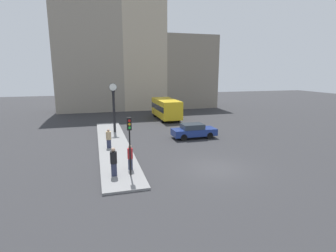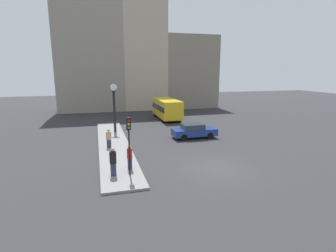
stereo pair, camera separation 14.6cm
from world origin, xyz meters
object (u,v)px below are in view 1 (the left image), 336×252
(traffic_light_near, at_px, (129,134))
(bus_distant, at_px, (166,108))
(pedestrian_black_jacket, at_px, (114,162))
(pedestrian_red_top, at_px, (130,157))
(sedan_car, at_px, (194,131))
(street_clock, at_px, (114,107))
(pedestrian_tan_coat, at_px, (109,139))

(traffic_light_near, bearing_deg, bus_distant, 68.49)
(bus_distant, bearing_deg, pedestrian_black_jacket, -114.31)
(pedestrian_red_top, bearing_deg, traffic_light_near, -97.15)
(sedan_car, distance_m, pedestrian_red_top, 10.09)
(traffic_light_near, relative_size, street_clock, 0.71)
(traffic_light_near, relative_size, pedestrian_black_jacket, 2.03)
(street_clock, height_order, pedestrian_tan_coat, street_clock)
(bus_distant, bearing_deg, sedan_car, -90.83)
(sedan_car, bearing_deg, pedestrian_black_jacket, -136.26)
(sedan_car, distance_m, bus_distant, 10.75)
(street_clock, height_order, pedestrian_black_jacket, street_clock)
(sedan_car, xyz_separation_m, pedestrian_red_top, (-7.15, -7.12, 0.25))
(pedestrian_red_top, bearing_deg, pedestrian_tan_coat, 101.15)
(traffic_light_near, relative_size, pedestrian_red_top, 2.21)
(bus_distant, relative_size, traffic_light_near, 1.94)
(sedan_car, relative_size, pedestrian_red_top, 2.61)
(sedan_car, bearing_deg, traffic_light_near, -131.80)
(bus_distant, height_order, traffic_light_near, traffic_light_near)
(traffic_light_near, distance_m, pedestrian_red_top, 2.05)
(traffic_light_near, bearing_deg, sedan_car, 48.20)
(bus_distant, xyz_separation_m, pedestrian_black_jacket, (-8.41, -18.61, -0.50))
(bus_distant, xyz_separation_m, pedestrian_red_top, (-7.30, -17.83, -0.57))
(bus_distant, distance_m, street_clock, 10.06)
(bus_distant, distance_m, traffic_light_near, 20.30)
(pedestrian_tan_coat, bearing_deg, pedestrian_red_top, -78.85)
(pedestrian_tan_coat, height_order, pedestrian_black_jacket, pedestrian_black_jacket)
(sedan_car, bearing_deg, bus_distant, 89.17)
(street_clock, bearing_deg, bus_distant, 41.87)
(pedestrian_tan_coat, bearing_deg, pedestrian_black_jacket, -90.40)
(sedan_car, height_order, pedestrian_black_jacket, pedestrian_black_jacket)
(bus_distant, distance_m, pedestrian_red_top, 19.28)
(pedestrian_tan_coat, bearing_deg, street_clock, 80.87)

